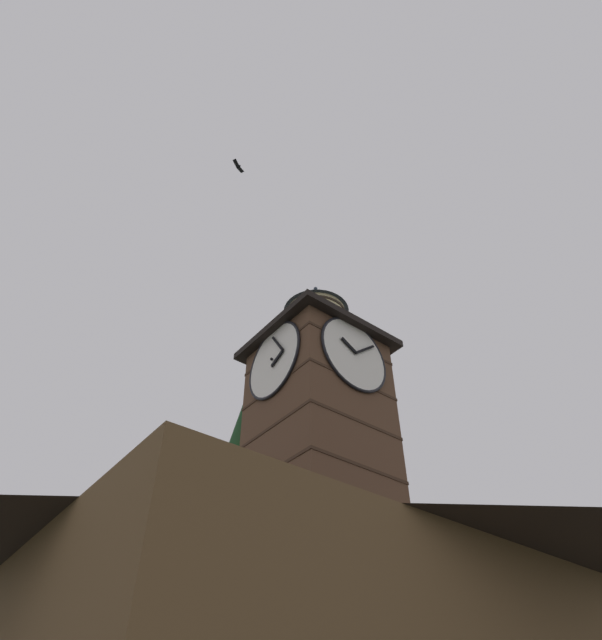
% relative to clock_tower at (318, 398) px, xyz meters
% --- Properties ---
extents(clock_tower, '(4.36, 4.36, 9.09)m').
position_rel_clock_tower_xyz_m(clock_tower, '(0.00, 0.00, 0.00)').
color(clock_tower, brown).
rests_on(clock_tower, building_main).
extents(pine_tree_behind, '(4.97, 4.97, 14.15)m').
position_rel_clock_tower_xyz_m(pine_tree_behind, '(0.09, -4.60, -5.85)').
color(pine_tree_behind, '#473323').
rests_on(pine_tree_behind, ground_plane).
extents(flying_bird_high, '(0.67, 0.43, 0.13)m').
position_rel_clock_tower_xyz_m(flying_bird_high, '(4.30, 0.43, 9.17)').
color(flying_bird_high, black).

